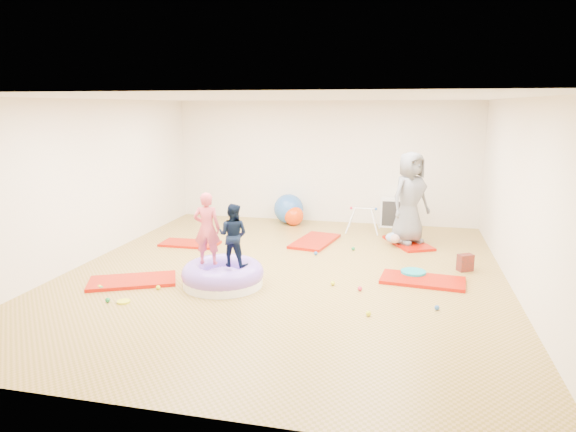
# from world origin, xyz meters

# --- Properties ---
(room) EXTENTS (7.01, 8.01, 2.81)m
(room) POSITION_xyz_m (0.00, 0.00, 1.40)
(room) COLOR #AE854A
(room) RESTS_ON ground
(gym_mat_front_left) EXTENTS (1.46, 1.15, 0.05)m
(gym_mat_front_left) POSITION_xyz_m (-2.18, -0.96, 0.03)
(gym_mat_front_left) COLOR #B51E04
(gym_mat_front_left) RESTS_ON ground
(gym_mat_mid_left) EXTENTS (1.14, 0.58, 0.05)m
(gym_mat_mid_left) POSITION_xyz_m (-2.22, 1.30, 0.02)
(gym_mat_mid_left) COLOR #B51E04
(gym_mat_mid_left) RESTS_ON ground
(gym_mat_center_back) EXTENTS (0.89, 1.42, 0.05)m
(gym_mat_center_back) POSITION_xyz_m (0.15, 2.03, 0.03)
(gym_mat_center_back) COLOR #B51E04
(gym_mat_center_back) RESTS_ON ground
(gym_mat_right) EXTENTS (1.33, 0.76, 0.05)m
(gym_mat_right) POSITION_xyz_m (2.20, 0.09, 0.03)
(gym_mat_right) COLOR #B51E04
(gym_mat_right) RESTS_ON ground
(gym_mat_rear_right) EXTENTS (1.05, 1.32, 0.05)m
(gym_mat_rear_right) POSITION_xyz_m (1.97, 2.32, 0.02)
(gym_mat_rear_right) COLOR #B51E04
(gym_mat_rear_right) RESTS_ON ground
(inflatable_cushion) EXTENTS (1.25, 1.25, 0.39)m
(inflatable_cushion) POSITION_xyz_m (-0.78, -0.74, 0.15)
(inflatable_cushion) COLOR white
(inflatable_cushion) RESTS_ON ground
(child_pink) EXTENTS (0.44, 0.32, 1.11)m
(child_pink) POSITION_xyz_m (-1.03, -0.70, 0.92)
(child_pink) COLOR #D74952
(child_pink) RESTS_ON inflatable_cushion
(child_navy) EXTENTS (0.50, 0.40, 0.96)m
(child_navy) POSITION_xyz_m (-0.61, -0.71, 0.84)
(child_navy) COLOR black
(child_navy) RESTS_ON inflatable_cushion
(adult_caregiver) EXTENTS (1.02, 1.01, 1.78)m
(adult_caregiver) POSITION_xyz_m (1.97, 2.29, 0.94)
(adult_caregiver) COLOR slate
(adult_caregiver) RESTS_ON gym_mat_rear_right
(infant) EXTENTS (0.38, 0.38, 0.22)m
(infant) POSITION_xyz_m (1.72, 2.12, 0.16)
(infant) COLOR #98ABCF
(infant) RESTS_ON gym_mat_rear_right
(ball_pit_balls) EXTENTS (4.94, 3.47, 0.07)m
(ball_pit_balls) POSITION_xyz_m (-0.15, -0.62, 0.03)
(ball_pit_balls) COLOR #E22544
(ball_pit_balls) RESTS_ON ground
(exercise_ball_blue) EXTENTS (0.68, 0.68, 0.68)m
(exercise_ball_blue) POSITION_xyz_m (-0.75, 3.60, 0.34)
(exercise_ball_blue) COLOR #2C5CA9
(exercise_ball_blue) RESTS_ON ground
(exercise_ball_orange) EXTENTS (0.45, 0.45, 0.45)m
(exercise_ball_orange) POSITION_xyz_m (-0.59, 3.41, 0.22)
(exercise_ball_orange) COLOR #EA3C07
(exercise_ball_orange) RESTS_ON ground
(infant_play_gym) EXTENTS (0.71, 0.67, 0.54)m
(infant_play_gym) POSITION_xyz_m (1.01, 3.10, 0.36)
(infant_play_gym) COLOR white
(infant_play_gym) RESTS_ON ground
(cube_shelf) EXTENTS (0.65, 0.32, 0.65)m
(cube_shelf) POSITION_xyz_m (1.67, 3.79, 0.32)
(cube_shelf) COLOR white
(cube_shelf) RESTS_ON ground
(balance_disc) EXTENTS (0.40, 0.40, 0.09)m
(balance_disc) POSITION_xyz_m (2.06, 0.35, 0.04)
(balance_disc) COLOR #14A4AA
(balance_disc) RESTS_ON ground
(backpack) EXTENTS (0.29, 0.25, 0.28)m
(backpack) POSITION_xyz_m (2.90, 0.82, 0.14)
(backpack) COLOR maroon
(backpack) RESTS_ON ground
(yellow_toy) EXTENTS (0.18, 0.18, 0.03)m
(yellow_toy) POSITION_xyz_m (-1.88, -1.73, 0.01)
(yellow_toy) COLOR yellow
(yellow_toy) RESTS_ON ground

